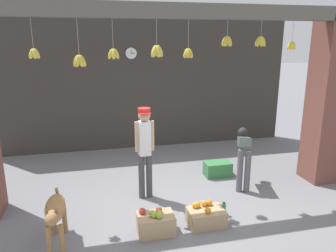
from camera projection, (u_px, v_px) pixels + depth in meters
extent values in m
plane|color=slate|center=(174.00, 202.00, 5.82)|extent=(60.00, 60.00, 0.00)
cube|color=#38332D|center=(144.00, 84.00, 8.42)|extent=(7.71, 0.12, 3.35)
cube|color=brown|center=(330.00, 99.00, 6.38)|extent=(0.70, 0.60, 3.35)
cube|color=#5B564C|center=(173.00, 11.00, 5.10)|extent=(5.81, 0.24, 0.24)
cylinder|color=#B2AD99|center=(32.00, 33.00, 4.73)|extent=(0.01, 0.01, 0.44)
ellipsoid|color=yellow|center=(37.00, 54.00, 4.81)|extent=(0.11, 0.06, 0.17)
ellipsoid|color=yellow|center=(35.00, 54.00, 4.84)|extent=(0.08, 0.11, 0.17)
ellipsoid|color=yellow|center=(32.00, 54.00, 4.82)|extent=(0.10, 0.09, 0.18)
ellipsoid|color=yellow|center=(31.00, 54.00, 4.77)|extent=(0.10, 0.09, 0.18)
ellipsoid|color=yellow|center=(34.00, 54.00, 4.77)|extent=(0.08, 0.11, 0.17)
cylinder|color=#B2AD99|center=(78.00, 36.00, 4.85)|extent=(0.01, 0.01, 0.54)
ellipsoid|color=gold|center=(83.00, 61.00, 4.95)|extent=(0.13, 0.07, 0.20)
ellipsoid|color=gold|center=(81.00, 61.00, 4.98)|extent=(0.10, 0.12, 0.21)
ellipsoid|color=gold|center=(78.00, 61.00, 4.97)|extent=(0.10, 0.12, 0.21)
ellipsoid|color=gold|center=(76.00, 61.00, 4.93)|extent=(0.13, 0.07, 0.20)
ellipsoid|color=gold|center=(78.00, 61.00, 4.89)|extent=(0.10, 0.12, 0.21)
ellipsoid|color=gold|center=(81.00, 61.00, 4.90)|extent=(0.10, 0.12, 0.21)
cylinder|color=#B2AD99|center=(113.00, 34.00, 4.99)|extent=(0.01, 0.01, 0.45)
ellipsoid|color=yellow|center=(116.00, 54.00, 5.08)|extent=(0.12, 0.06, 0.18)
ellipsoid|color=yellow|center=(113.00, 54.00, 5.11)|extent=(0.06, 0.12, 0.18)
ellipsoid|color=yellow|center=(111.00, 54.00, 5.06)|extent=(0.12, 0.06, 0.18)
ellipsoid|color=yellow|center=(114.00, 54.00, 5.03)|extent=(0.06, 0.12, 0.18)
cylinder|color=#B2AD99|center=(157.00, 32.00, 5.15)|extent=(0.01, 0.01, 0.40)
ellipsoid|color=yellow|center=(160.00, 51.00, 5.24)|extent=(0.14, 0.08, 0.21)
ellipsoid|color=yellow|center=(157.00, 51.00, 5.28)|extent=(0.10, 0.14, 0.22)
ellipsoid|color=yellow|center=(154.00, 51.00, 5.25)|extent=(0.13, 0.11, 0.22)
ellipsoid|color=yellow|center=(155.00, 51.00, 5.19)|extent=(0.13, 0.11, 0.22)
ellipsoid|color=yellow|center=(158.00, 51.00, 5.18)|extent=(0.10, 0.14, 0.22)
cylinder|color=#B2AD99|center=(188.00, 34.00, 5.28)|extent=(0.01, 0.01, 0.45)
ellipsoid|color=gold|center=(191.00, 53.00, 5.37)|extent=(0.11, 0.06, 0.17)
ellipsoid|color=gold|center=(189.00, 53.00, 5.40)|extent=(0.10, 0.10, 0.18)
ellipsoid|color=gold|center=(187.00, 53.00, 5.40)|extent=(0.07, 0.11, 0.18)
ellipsoid|color=gold|center=(186.00, 53.00, 5.37)|extent=(0.11, 0.09, 0.18)
ellipsoid|color=gold|center=(186.00, 53.00, 5.34)|extent=(0.11, 0.09, 0.18)
ellipsoid|color=gold|center=(188.00, 53.00, 5.32)|extent=(0.07, 0.11, 0.18)
ellipsoid|color=gold|center=(190.00, 53.00, 5.34)|extent=(0.10, 0.10, 0.18)
cylinder|color=#B2AD99|center=(228.00, 28.00, 5.37)|extent=(0.01, 0.01, 0.26)
ellipsoid|color=gold|center=(230.00, 41.00, 5.43)|extent=(0.12, 0.07, 0.19)
ellipsoid|color=gold|center=(227.00, 41.00, 5.47)|extent=(0.09, 0.12, 0.19)
ellipsoid|color=gold|center=(224.00, 41.00, 5.44)|extent=(0.12, 0.10, 0.20)
ellipsoid|color=gold|center=(225.00, 41.00, 5.39)|extent=(0.12, 0.10, 0.20)
ellipsoid|color=gold|center=(229.00, 41.00, 5.38)|extent=(0.09, 0.12, 0.19)
cylinder|color=#B2AD99|center=(261.00, 28.00, 5.46)|extent=(0.01, 0.01, 0.26)
ellipsoid|color=gold|center=(263.00, 41.00, 5.52)|extent=(0.12, 0.07, 0.19)
ellipsoid|color=gold|center=(261.00, 41.00, 5.56)|extent=(0.11, 0.11, 0.20)
ellipsoid|color=gold|center=(259.00, 41.00, 5.55)|extent=(0.08, 0.12, 0.19)
ellipsoid|color=gold|center=(258.00, 41.00, 5.52)|extent=(0.12, 0.09, 0.20)
ellipsoid|color=gold|center=(259.00, 41.00, 5.49)|extent=(0.12, 0.09, 0.20)
ellipsoid|color=gold|center=(261.00, 41.00, 5.47)|extent=(0.08, 0.12, 0.19)
ellipsoid|color=gold|center=(263.00, 41.00, 5.49)|extent=(0.11, 0.11, 0.20)
cylinder|color=#B2AD99|center=(293.00, 31.00, 5.62)|extent=(0.01, 0.01, 0.35)
ellipsoid|color=yellow|center=(294.00, 46.00, 5.70)|extent=(0.11, 0.06, 0.16)
ellipsoid|color=yellow|center=(291.00, 46.00, 5.72)|extent=(0.08, 0.10, 0.17)
ellipsoid|color=yellow|center=(289.00, 46.00, 5.72)|extent=(0.08, 0.10, 0.17)
ellipsoid|color=yellow|center=(289.00, 46.00, 5.68)|extent=(0.11, 0.06, 0.16)
ellipsoid|color=yellow|center=(292.00, 46.00, 5.65)|extent=(0.08, 0.10, 0.17)
ellipsoid|color=yellow|center=(294.00, 46.00, 5.66)|extent=(0.08, 0.10, 0.17)
ellipsoid|color=#9E7042|center=(55.00, 208.00, 4.51)|extent=(0.27, 0.68, 0.27)
cylinder|color=#9E7042|center=(62.00, 239.00, 4.37)|extent=(0.07, 0.07, 0.43)
cylinder|color=#9E7042|center=(49.00, 241.00, 4.33)|extent=(0.07, 0.07, 0.43)
cylinder|color=#9E7042|center=(65.00, 219.00, 4.85)|extent=(0.07, 0.07, 0.43)
cylinder|color=#9E7042|center=(53.00, 221.00, 4.82)|extent=(0.07, 0.07, 0.43)
ellipsoid|color=#9E7042|center=(52.00, 218.00, 4.14)|extent=(0.17, 0.25, 0.18)
cone|color=brown|center=(56.00, 210.00, 4.13)|extent=(0.06, 0.06, 0.08)
cone|color=brown|center=(47.00, 211.00, 4.10)|extent=(0.06, 0.06, 0.08)
cylinder|color=#9E7042|center=(58.00, 194.00, 4.85)|extent=(0.04, 0.21, 0.28)
cylinder|color=#424247|center=(149.00, 176.00, 5.91)|extent=(0.11, 0.11, 0.82)
cylinder|color=#424247|center=(142.00, 177.00, 5.87)|extent=(0.11, 0.11, 0.82)
cube|color=white|center=(145.00, 138.00, 5.71)|extent=(0.21, 0.18, 0.61)
cylinder|color=tan|center=(152.00, 136.00, 5.73)|extent=(0.06, 0.06, 0.54)
cylinder|color=tan|center=(137.00, 137.00, 5.66)|extent=(0.06, 0.06, 0.54)
sphere|color=tan|center=(144.00, 115.00, 5.60)|extent=(0.21, 0.21, 0.21)
cylinder|color=red|center=(144.00, 110.00, 5.58)|extent=(0.22, 0.22, 0.07)
cube|color=red|center=(145.00, 113.00, 5.49)|extent=(0.18, 0.12, 0.01)
cylinder|color=#56565B|center=(240.00, 171.00, 6.12)|extent=(0.11, 0.11, 0.83)
cylinder|color=#56565B|center=(247.00, 171.00, 6.10)|extent=(0.11, 0.11, 0.83)
cube|color=#4C5B4C|center=(244.00, 142.00, 6.25)|extent=(0.43, 0.65, 0.32)
sphere|color=black|center=(243.00, 132.00, 6.60)|extent=(0.20, 0.20, 0.20)
cube|color=tan|center=(206.00, 217.00, 5.08)|extent=(0.57, 0.40, 0.25)
sphere|color=orange|center=(195.00, 205.00, 5.11)|extent=(0.10, 0.10, 0.10)
sphere|color=orange|center=(208.00, 211.00, 4.95)|extent=(0.10, 0.10, 0.10)
sphere|color=orange|center=(209.00, 203.00, 5.19)|extent=(0.10, 0.10, 0.10)
sphere|color=orange|center=(197.00, 205.00, 5.12)|extent=(0.10, 0.10, 0.10)
sphere|color=orange|center=(204.00, 203.00, 5.17)|extent=(0.10, 0.10, 0.10)
cube|color=tan|center=(156.00, 224.00, 4.85)|extent=(0.54, 0.37, 0.30)
sphere|color=#99B238|center=(159.00, 213.00, 4.79)|extent=(0.10, 0.10, 0.10)
sphere|color=#99B238|center=(152.00, 213.00, 4.77)|extent=(0.10, 0.10, 0.10)
sphere|color=red|center=(142.00, 211.00, 4.84)|extent=(0.10, 0.10, 0.10)
sphere|color=#99B238|center=(159.00, 215.00, 4.72)|extent=(0.10, 0.10, 0.10)
sphere|color=red|center=(159.00, 210.00, 4.87)|extent=(0.10, 0.10, 0.10)
sphere|color=#99B238|center=(154.00, 215.00, 4.74)|extent=(0.10, 0.10, 0.10)
cube|color=#387A42|center=(218.00, 169.00, 6.89)|extent=(0.55, 0.33, 0.30)
cylinder|color=#38934C|center=(224.00, 209.00, 5.36)|extent=(0.07, 0.07, 0.21)
cylinder|color=black|center=(224.00, 203.00, 5.33)|extent=(0.04, 0.04, 0.02)
cylinder|color=black|center=(131.00, 53.00, 8.09)|extent=(0.29, 0.01, 0.29)
cylinder|color=white|center=(131.00, 53.00, 8.07)|extent=(0.28, 0.02, 0.28)
cube|color=black|center=(131.00, 52.00, 8.05)|extent=(0.01, 0.01, 0.08)
cube|color=black|center=(133.00, 53.00, 8.07)|extent=(0.11, 0.01, 0.01)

